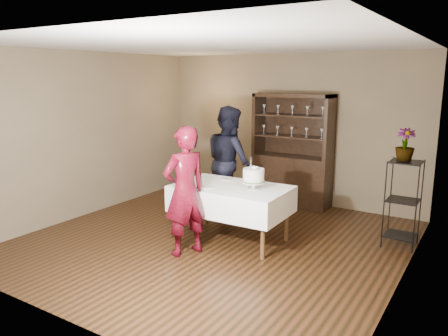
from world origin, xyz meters
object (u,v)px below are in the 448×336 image
(plant_etagere, at_px, (403,200))
(man, at_px, (230,161))
(potted_plant, at_px, (405,145))
(cake_table, at_px, (231,199))
(cake, at_px, (254,176))
(woman, at_px, (185,191))
(china_hutch, at_px, (292,169))

(plant_etagere, xyz_separation_m, man, (-2.71, -0.07, 0.27))
(plant_etagere, xyz_separation_m, potted_plant, (-0.04, 0.03, 0.75))
(cake_table, xyz_separation_m, cake, (0.34, 0.02, 0.36))
(plant_etagere, bearing_deg, man, -178.45)
(plant_etagere, height_order, woman, woman)
(cake, bearing_deg, man, 135.16)
(woman, relative_size, man, 0.92)
(plant_etagere, relative_size, potted_plant, 2.76)
(plant_etagere, distance_m, man, 2.73)
(plant_etagere, bearing_deg, woman, -142.72)
(potted_plant, bearing_deg, woman, -141.72)
(potted_plant, bearing_deg, man, -177.68)
(cake, height_order, potted_plant, potted_plant)
(man, bearing_deg, potted_plant, -142.30)
(woman, xyz_separation_m, potted_plant, (2.30, 1.82, 0.56))
(man, height_order, potted_plant, man)
(plant_etagere, height_order, cake, cake)
(china_hutch, relative_size, plant_etagere, 1.67)
(cake_table, bearing_deg, potted_plant, 28.13)
(woman, bearing_deg, cake_table, -177.93)
(china_hutch, distance_m, cake_table, 2.11)
(man, relative_size, cake, 4.13)
(potted_plant, bearing_deg, cake, -147.90)
(potted_plant, bearing_deg, china_hutch, 153.52)
(woman, height_order, cake, woman)
(china_hutch, xyz_separation_m, potted_plant, (2.04, -1.02, 0.74))
(cake, bearing_deg, plant_etagere, 30.70)
(china_hutch, bearing_deg, man, -119.29)
(cake_table, relative_size, man, 0.87)
(man, xyz_separation_m, potted_plant, (2.67, 0.11, 0.49))
(china_hutch, height_order, cake_table, china_hutch)
(woman, bearing_deg, man, -146.03)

